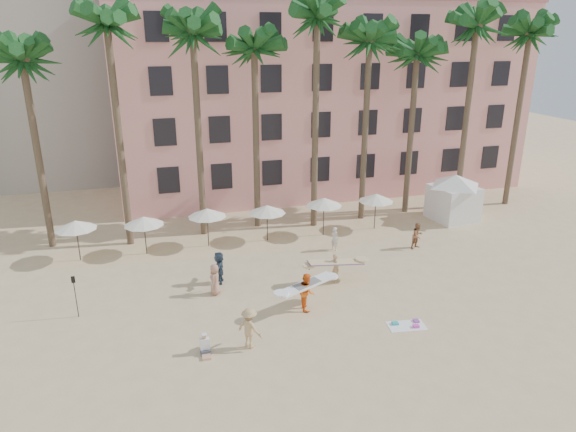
# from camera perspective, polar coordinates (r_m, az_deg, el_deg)

# --- Properties ---
(ground) EXTENTS (120.00, 120.00, 0.00)m
(ground) POSITION_cam_1_polar(r_m,az_deg,el_deg) (24.80, 7.10, -12.96)
(ground) COLOR #D1B789
(ground) RESTS_ON ground
(pink_hotel) EXTENTS (35.00, 14.00, 16.00)m
(pink_hotel) POSITION_cam_1_polar(r_m,az_deg,el_deg) (48.05, 3.17, 13.14)
(pink_hotel) COLOR #F39F94
(pink_hotel) RESTS_ON ground
(palm_row) EXTENTS (44.40, 5.40, 16.30)m
(palm_row) POSITION_cam_1_polar(r_m,az_deg,el_deg) (35.35, -1.10, 19.00)
(palm_row) COLOR brown
(palm_row) RESTS_ON ground
(umbrella_row) EXTENTS (22.50, 2.70, 2.73)m
(umbrella_row) POSITION_cam_1_polar(r_m,az_deg,el_deg) (33.94, -5.62, 0.60)
(umbrella_row) COLOR #332B23
(umbrella_row) RESTS_ON ground
(cabana) EXTENTS (5.01, 5.01, 3.50)m
(cabana) POSITION_cam_1_polar(r_m,az_deg,el_deg) (40.41, 17.97, 2.42)
(cabana) COLOR white
(cabana) RESTS_ON ground
(beach_towel) EXTENTS (1.92, 1.24, 0.14)m
(beach_towel) POSITION_cam_1_polar(r_m,az_deg,el_deg) (25.94, 13.11, -11.70)
(beach_towel) COLOR white
(beach_towel) RESTS_ON ground
(carrier_yellow) EXTENTS (3.17, 0.79, 1.74)m
(carrier_yellow) POSITION_cam_1_polar(r_m,az_deg,el_deg) (29.08, 5.33, -5.55)
(carrier_yellow) COLOR tan
(carrier_yellow) RESTS_ON ground
(carrier_white) EXTENTS (3.24, 1.79, 1.96)m
(carrier_white) POSITION_cam_1_polar(r_m,az_deg,el_deg) (26.24, 2.11, -8.26)
(carrier_white) COLOR orange
(carrier_white) RESTS_ON ground
(beachgoers) EXTENTS (14.60, 10.38, 1.93)m
(beachgoers) POSITION_cam_1_polar(r_m,az_deg,el_deg) (28.04, -1.38, -6.62)
(beachgoers) COLOR tan
(beachgoers) RESTS_ON ground
(paddle) EXTENTS (0.18, 0.04, 2.23)m
(paddle) POSITION_cam_1_polar(r_m,az_deg,el_deg) (27.39, -22.60, -7.74)
(paddle) COLOR black
(paddle) RESTS_ON ground
(seated_man) EXTENTS (0.43, 0.74, 0.97)m
(seated_man) POSITION_cam_1_polar(r_m,az_deg,el_deg) (23.44, -9.19, -14.22)
(seated_man) COLOR #3F3F4C
(seated_man) RESTS_ON ground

